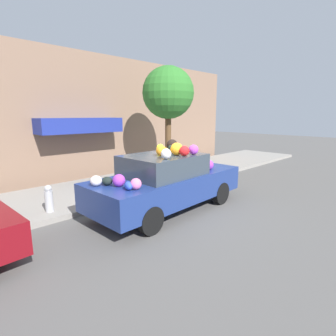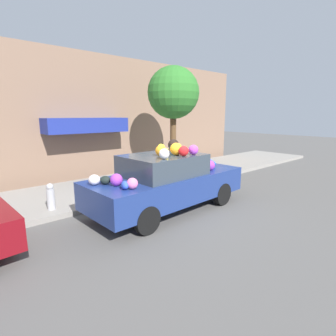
# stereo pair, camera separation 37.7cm
# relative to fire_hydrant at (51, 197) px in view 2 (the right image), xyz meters

# --- Properties ---
(ground_plane) EXTENTS (60.00, 60.00, 0.00)m
(ground_plane) POSITION_rel_fire_hydrant_xyz_m (2.54, -1.61, -0.48)
(ground_plane) COLOR #565451
(sidewalk_curb) EXTENTS (24.00, 3.20, 0.13)m
(sidewalk_curb) POSITION_rel_fire_hydrant_xyz_m (2.54, 1.09, -0.41)
(sidewalk_curb) COLOR gray
(sidewalk_curb) RESTS_ON ground
(building_facade) EXTENTS (18.00, 1.20, 4.97)m
(building_facade) POSITION_rel_fire_hydrant_xyz_m (2.53, 3.31, 1.99)
(building_facade) COLOR #846651
(building_facade) RESTS_ON ground
(street_tree) EXTENTS (2.01, 2.01, 4.27)m
(street_tree) POSITION_rel_fire_hydrant_xyz_m (5.07, 0.86, 2.89)
(street_tree) COLOR brown
(street_tree) RESTS_ON sidewalk_curb
(fire_hydrant) EXTENTS (0.20, 0.20, 0.70)m
(fire_hydrant) POSITION_rel_fire_hydrant_xyz_m (0.00, 0.00, 0.00)
(fire_hydrant) COLOR #B2B2B7
(fire_hydrant) RESTS_ON sidewalk_curb
(art_car) EXTENTS (4.55, 1.93, 1.86)m
(art_car) POSITION_rel_fire_hydrant_xyz_m (2.51, -1.73, 0.34)
(art_car) COLOR navy
(art_car) RESTS_ON ground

